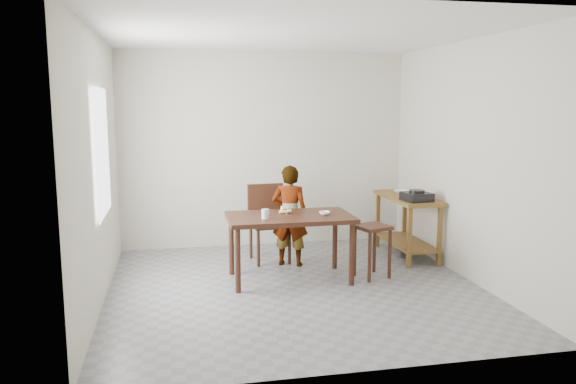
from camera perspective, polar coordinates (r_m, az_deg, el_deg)
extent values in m
cube|color=slate|center=(6.23, 0.75, -9.88)|extent=(4.00, 4.00, 0.04)
cube|color=white|center=(5.94, 0.81, 16.01)|extent=(4.00, 4.00, 0.04)
cube|color=beige|center=(7.91, -2.37, 4.30)|extent=(4.00, 0.04, 2.70)
cube|color=beige|center=(4.00, 6.99, -0.33)|extent=(4.00, 0.04, 2.70)
cube|color=beige|center=(5.84, -18.97, 2.17)|extent=(0.04, 4.00, 2.70)
cube|color=beige|center=(6.66, 18.03, 2.99)|extent=(0.04, 4.00, 2.70)
cube|color=silver|center=(6.02, -18.33, 3.83)|extent=(0.02, 1.10, 1.30)
imported|color=silver|center=(6.92, 0.17, -2.42)|extent=(0.54, 0.45, 1.25)
cylinder|color=silver|center=(6.12, -2.31, -2.24)|extent=(0.11, 0.11, 0.11)
imported|color=white|center=(6.35, 3.74, -2.16)|extent=(0.13, 0.13, 0.04)
imported|color=white|center=(7.67, 11.47, 0.03)|extent=(0.25, 0.25, 0.05)
cube|color=black|center=(7.13, 12.94, -0.46)|extent=(0.35, 0.35, 0.10)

